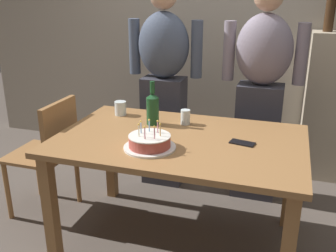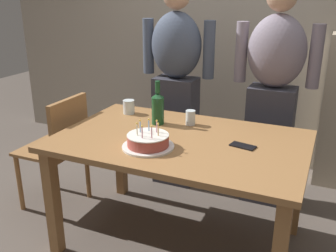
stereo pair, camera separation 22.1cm
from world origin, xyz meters
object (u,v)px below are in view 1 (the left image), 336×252
at_px(birthday_cake, 150,142).
at_px(dining_chair, 50,149).
at_px(cell_phone, 242,143).
at_px(water_glass_far, 185,117).
at_px(person_man_bearded, 164,83).
at_px(person_woman_cardigan, 261,91).
at_px(wine_bottle, 153,108).
at_px(water_glass_near, 120,108).

distance_m(birthday_cake, dining_chair, 0.94).
relative_size(cell_phone, dining_chair, 0.17).
relative_size(birthday_cake, water_glass_far, 3.02).
xyz_separation_m(water_glass_far, person_man_bearded, (-0.33, 0.54, 0.08)).
bearing_deg(cell_phone, person_woman_cardigan, 99.33).
bearing_deg(wine_bottle, person_man_bearded, 101.53).
distance_m(cell_phone, dining_chair, 1.38).
distance_m(water_glass_far, person_woman_cardigan, 0.70).
bearing_deg(dining_chair, person_woman_cardigan, 118.00).
bearing_deg(water_glass_far, birthday_cake, -100.07).
bearing_deg(birthday_cake, water_glass_near, 128.95).
bearing_deg(birthday_cake, water_glass_far, 79.93).
bearing_deg(wine_bottle, birthday_cake, -72.45).
height_order(water_glass_near, wine_bottle, wine_bottle).
bearing_deg(wine_bottle, water_glass_far, 18.47).
relative_size(water_glass_near, person_woman_cardigan, 0.06).
distance_m(birthday_cake, person_woman_cardigan, 1.13).
height_order(person_man_bearded, person_woman_cardigan, same).
relative_size(water_glass_near, person_man_bearded, 0.06).
distance_m(water_glass_near, wine_bottle, 0.32).
bearing_deg(person_man_bearded, cell_phone, 133.92).
xyz_separation_m(wine_bottle, person_man_bearded, (-0.12, 0.61, 0.02)).
bearing_deg(water_glass_far, water_glass_near, 174.39).
bearing_deg(dining_chair, wine_bottle, 99.97).
distance_m(birthday_cake, wine_bottle, 0.42).
xyz_separation_m(person_man_bearded, dining_chair, (-0.62, -0.74, -0.36)).
bearing_deg(water_glass_near, dining_chair, -151.17).
height_order(birthday_cake, wine_bottle, wine_bottle).
xyz_separation_m(birthday_cake, person_man_bearded, (-0.25, 1.00, 0.10)).
bearing_deg(dining_chair, cell_phone, 88.64).
bearing_deg(birthday_cake, person_man_bearded, 103.94).
distance_m(birthday_cake, water_glass_near, 0.66).
xyz_separation_m(cell_phone, person_woman_cardigan, (0.03, 0.77, 0.13)).
bearing_deg(dining_chair, water_glass_near, 118.83).
xyz_separation_m(water_glass_near, person_man_bearded, (0.17, 0.49, 0.08)).
xyz_separation_m(wine_bottle, dining_chair, (-0.74, -0.13, -0.34)).
height_order(water_glass_near, cell_phone, water_glass_near).
distance_m(water_glass_far, cell_phone, 0.47).
relative_size(water_glass_near, water_glass_far, 1.01).
height_order(birthday_cake, water_glass_near, birthday_cake).
height_order(water_glass_near, person_man_bearded, person_man_bearded).
xyz_separation_m(birthday_cake, water_glass_near, (-0.41, 0.51, 0.01)).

